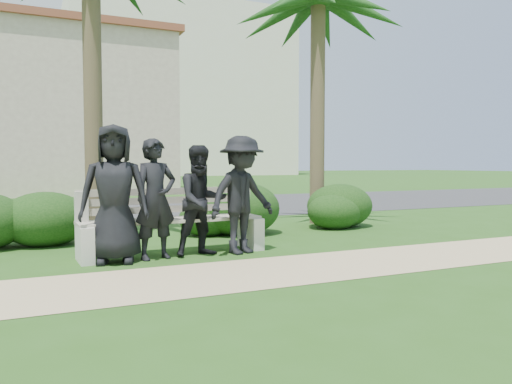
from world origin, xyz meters
The scene contains 15 objects.
ground centered at (0.00, 0.00, 0.00)m, with size 160.00×160.00×0.00m, color #264E16.
footpath centered at (0.00, -1.80, 0.00)m, with size 30.00×1.60×0.01m, color tan.
asphalt_street centered at (0.00, 8.00, 0.00)m, with size 160.00×8.00×0.01m, color #2D2D30.
stucco_bldg_right centered at (-1.00, 18.00, 3.66)m, with size 8.40×8.40×7.30m.
hotel_tower centered at (14.00, 55.00, 13.41)m, with size 26.00×18.00×37.30m.
park_bench centered at (-1.17, -0.16, 0.42)m, with size 2.67×0.71×0.93m.
man_a centered at (-2.04, -0.47, 0.92)m, with size 0.90×0.58×1.84m, color black.
man_b centered at (-1.48, -0.44, 0.83)m, with size 0.61×0.40×1.66m, color black.
man_c centered at (-0.82, -0.45, 0.79)m, with size 0.77×0.60×1.58m, color black.
man_d centered at (-0.24, -0.53, 0.86)m, with size 1.11×0.64×1.72m, color black.
hedge_b centered at (-2.84, 1.48, 0.45)m, with size 1.38×1.14×0.90m, color black.
hedge_c centered at (-0.09, 1.45, 0.34)m, with size 1.05×0.87×0.69m, color black.
hedge_d centered at (0.51, 1.35, 0.51)m, with size 1.56×1.29×1.02m, color black.
hedge_e centered at (2.59, 1.30, 0.38)m, with size 1.15×0.95×0.75m, color black.
hedge_f centered at (2.85, 1.50, 0.47)m, with size 1.43×1.18×0.93m, color black.
Camera 1 is at (-3.07, -7.22, 1.31)m, focal length 35.00 mm.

